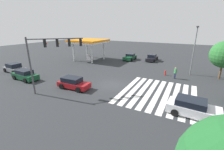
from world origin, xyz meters
TOP-DOWN VIEW (x-y plane):
  - ground_plane at (0.00, 0.00)m, footprint 119.68×119.68m
  - crosswalk_markings at (0.00, -6.10)m, footprint 9.37×8.20m
  - traffic_signal_mast at (-5.12, 5.12)m, footprint 4.34×4.34m
  - car_0 at (-4.08, 12.44)m, footprint 2.10×4.54m
  - car_1 at (-3.29, 3.84)m, footprint 2.11×4.21m
  - car_2 at (17.59, -1.21)m, footprint 4.61×2.15m
  - car_3 at (-2.47, 17.76)m, footprint 2.29×4.46m
  - car_4 at (16.28, 3.70)m, footprint 4.25×2.22m
  - car_6 at (-3.14, -9.66)m, footprint 2.43×4.41m
  - gas_station_canopy at (11.62, 12.10)m, footprint 7.22×7.22m
  - pedestrian at (6.64, -7.24)m, footprint 0.41×0.41m
  - street_light_pole_b at (9.97, -9.27)m, footprint 0.80×0.36m
  - tree_corner_a at (9.68, -13.22)m, footprint 3.88×3.88m
  - fire_hydrant at (7.67, -5.72)m, footprint 0.22×0.22m

SIDE VIEW (x-z plane):
  - ground_plane at x=0.00m, z-range 0.00..0.00m
  - crosswalk_markings at x=0.00m, z-range 0.00..0.01m
  - fire_hydrant at x=7.67m, z-range 0.00..0.86m
  - car_4 at x=16.28m, z-range -0.05..1.39m
  - car_2 at x=17.59m, z-range -0.08..1.44m
  - car_1 at x=-3.29m, z-range -0.02..1.41m
  - car_3 at x=-2.47m, z-range -0.06..1.47m
  - car_0 at x=-4.08m, z-range -0.03..1.46m
  - car_6 at x=-3.14m, z-range -0.03..1.48m
  - pedestrian at x=6.64m, z-range 0.11..1.87m
  - tree_corner_a at x=9.68m, z-range 0.88..6.52m
  - gas_station_canopy at x=11.62m, z-range 1.79..6.51m
  - street_light_pole_b at x=9.97m, z-range 0.79..8.41m
  - traffic_signal_mast at x=-5.12m, z-range 1.68..8.18m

